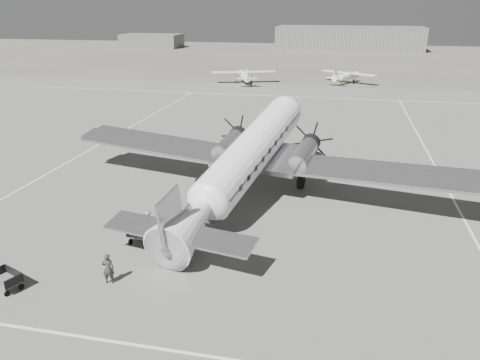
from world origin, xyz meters
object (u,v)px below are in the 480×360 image
ground_crew (108,268)px  light_plane_right (347,77)px  baggage_cart_near (145,234)px  hangar_main (349,38)px  passenger (176,207)px  light_plane_left (244,77)px  shed_secondary (152,41)px  dc3_airliner (246,160)px  ramp_agent (149,226)px  baggage_cart_far (6,280)px

ground_crew → light_plane_right: bearing=-113.2°
light_plane_right → baggage_cart_near: size_ratio=5.36×
hangar_main → ground_crew: bearing=-94.9°
passenger → light_plane_left: bearing=26.2°
ground_crew → shed_secondary: bearing=-82.2°
light_plane_right → dc3_airliner: bearing=-66.6°
baggage_cart_near → passenger: bearing=86.1°
shed_secondary → ramp_agent: shed_secondary is taller
ramp_agent → hangar_main: bearing=-17.9°
hangar_main → ramp_agent: bearing=-94.9°
shed_secondary → ground_crew: (48.93, -125.19, -1.23)m
dc3_airliner → ground_crew: 12.17m
light_plane_left → passenger: (6.89, -53.21, -0.27)m
light_plane_right → baggage_cart_far: size_ratio=6.52×
baggage_cart_near → light_plane_left: bearing=103.7°
hangar_main → baggage_cart_near: hangar_main is taller
hangar_main → ramp_agent: (-10.88, -125.74, -2.40)m
light_plane_left → ramp_agent: size_ratio=6.06×
hangar_main → baggage_cart_far: 132.59m
light_plane_right → ramp_agent: light_plane_right is taller
light_plane_left → ground_crew: (6.12, -60.53, -0.36)m
baggage_cart_near → ground_crew: size_ratio=1.21×
shed_secondary → dc3_airliner: dc3_airliner is taller
hangar_main → baggage_cart_far: size_ratio=27.37×
ramp_agent → baggage_cart_near: bearing=155.7°
light_plane_right → baggage_cart_far: 67.32m
light_plane_left → ramp_agent: light_plane_left is taller
dc3_airliner → baggage_cart_near: size_ratio=15.96×
ramp_agent → dc3_airliner: bearing=-44.8°
baggage_cart_far → dc3_airliner: bearing=77.2°
light_plane_right → baggage_cart_far: light_plane_right is taller
light_plane_right → shed_secondary: bearing=164.8°
light_plane_right → ground_crew: size_ratio=6.46×
baggage_cart_far → light_plane_right: bearing=98.8°
shed_secondary → baggage_cart_near: size_ratio=9.65×
light_plane_left → baggage_cart_far: bearing=-107.4°
baggage_cart_near → ground_crew: 4.09m
shed_secondary → dc3_airliner: (53.29, -114.02, 0.83)m
shed_secondary → light_plane_left: 77.54m
hangar_main → dc3_airliner: bearing=-93.2°
dc3_airliner → ground_crew: (-4.36, -11.17, -2.06)m
shed_secondary → light_plane_right: (59.80, -61.09, -0.96)m
dc3_airliner → ground_crew: size_ratio=19.24×
dc3_airliner → light_plane_left: dc3_airliner is taller
light_plane_left → hangar_main: bearing=57.1°
hangar_main → shed_secondary: 60.22m
light_plane_right → light_plane_left: bearing=-137.7°
shed_secondary → light_plane_left: (42.80, -64.65, -0.87)m
light_plane_right → passenger: (-10.10, -56.77, -0.18)m
baggage_cart_far → hangar_main: bearing=105.3°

